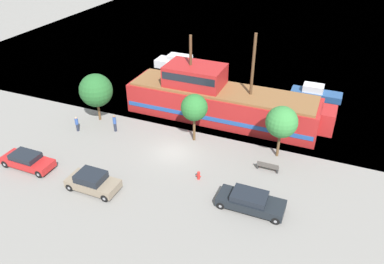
# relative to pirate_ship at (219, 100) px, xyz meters

# --- Properties ---
(ground_plane) EXTENTS (160.00, 160.00, 0.00)m
(ground_plane) POSITION_rel_pirate_ship_xyz_m (-1.68, -7.61, -2.03)
(ground_plane) COLOR gray
(water_surface) EXTENTS (80.00, 80.00, 0.00)m
(water_surface) POSITION_rel_pirate_ship_xyz_m (-1.68, 36.39, -2.03)
(water_surface) COLOR teal
(water_surface) RESTS_ON ground
(pirate_ship) EXTENTS (20.95, 4.84, 9.39)m
(pirate_ship) POSITION_rel_pirate_ship_xyz_m (0.00, 0.00, 0.00)
(pirate_ship) COLOR #A31E1E
(pirate_ship) RESTS_ON water_surface
(moored_boat_dockside) EXTENTS (5.70, 1.95, 1.55)m
(moored_boat_dockside) POSITION_rel_pirate_ship_xyz_m (8.80, 8.90, -1.46)
(moored_boat_dockside) COLOR navy
(moored_boat_dockside) RESTS_ON water_surface
(moored_boat_outer) EXTENTS (7.92, 2.28, 1.87)m
(moored_boat_outer) POSITION_rel_pirate_ship_xyz_m (-9.00, 11.16, -1.31)
(moored_boat_outer) COLOR silver
(moored_boat_outer) RESTS_ON water_surface
(parked_car_curb_front) EXTENTS (4.14, 1.98, 1.50)m
(parked_car_curb_front) POSITION_rel_pirate_ship_xyz_m (-5.34, -14.80, -1.30)
(parked_car_curb_front) COLOR #7F705B
(parked_car_curb_front) RESTS_ON ground_plane
(parked_car_curb_mid) EXTENTS (4.92, 1.98, 1.35)m
(parked_car_curb_mid) POSITION_rel_pirate_ship_xyz_m (6.65, -12.20, -1.36)
(parked_car_curb_mid) COLOR black
(parked_car_curb_mid) RESTS_ON ground_plane
(parked_car_curb_rear) EXTENTS (4.59, 1.80, 1.34)m
(parked_car_curb_rear) POSITION_rel_pirate_ship_xyz_m (-12.19, -14.49, -1.35)
(parked_car_curb_rear) COLOR #B21E1E
(parked_car_curb_rear) RESTS_ON ground_plane
(fire_hydrant) EXTENTS (0.42, 0.25, 0.76)m
(fire_hydrant) POSITION_rel_pirate_ship_xyz_m (1.87, -10.44, -1.62)
(fire_hydrant) COLOR red
(fire_hydrant) RESTS_ON ground_plane
(bench_promenade_east) EXTENTS (1.82, 0.45, 0.85)m
(bench_promenade_east) POSITION_rel_pirate_ship_xyz_m (6.82, -7.16, -1.59)
(bench_promenade_east) COLOR #4C4742
(bench_promenade_east) RESTS_ON ground_plane
(pedestrian_walking_near) EXTENTS (0.32, 0.32, 1.56)m
(pedestrian_walking_near) POSITION_rel_pirate_ship_xyz_m (-12.07, -7.89, -1.25)
(pedestrian_walking_near) COLOR #232838
(pedestrian_walking_near) RESTS_ON ground_plane
(pedestrian_walking_far) EXTENTS (0.32, 0.32, 1.77)m
(pedestrian_walking_far) POSITION_rel_pirate_ship_xyz_m (-8.57, -6.51, -1.13)
(pedestrian_walking_far) COLOR #232838
(pedestrian_walking_far) RESTS_ON ground_plane
(tree_row_east) EXTENTS (3.35, 3.35, 5.04)m
(tree_row_east) POSITION_rel_pirate_ship_xyz_m (-11.34, -5.14, 1.32)
(tree_row_east) COLOR brown
(tree_row_east) RESTS_ON ground_plane
(tree_row_mideast) EXTENTS (2.48, 2.48, 4.72)m
(tree_row_mideast) POSITION_rel_pirate_ship_xyz_m (-0.74, -5.03, 1.43)
(tree_row_mideast) COLOR brown
(tree_row_mideast) RESTS_ON ground_plane
(tree_row_midwest) EXTENTS (2.76, 2.76, 4.85)m
(tree_row_midwest) POSITION_rel_pirate_ship_xyz_m (7.13, -4.63, 1.42)
(tree_row_midwest) COLOR brown
(tree_row_midwest) RESTS_ON ground_plane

